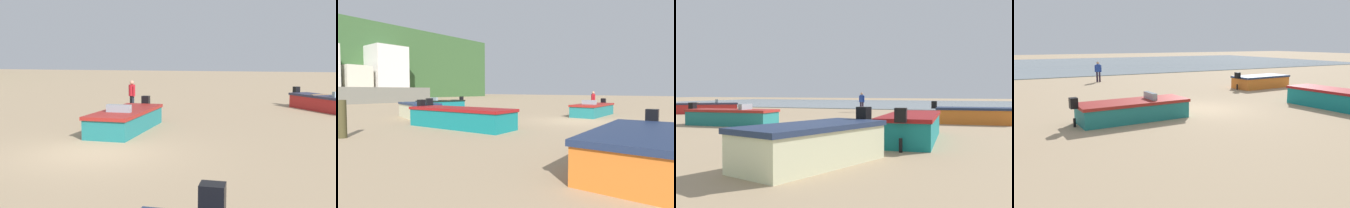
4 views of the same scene
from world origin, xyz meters
TOP-DOWN VIEW (x-y plane):
  - ground_plane at (0.00, 0.00)m, footprint 160.00×160.00m
  - boat_teal_0 at (3.71, 0.58)m, footprint 4.82×1.85m
  - boat_red_1 at (12.12, -7.07)m, footprint 4.52×3.94m
  - beach_walker_distant at (8.94, 2.57)m, footprint 0.48×0.48m

SIDE VIEW (x-z plane):
  - ground_plane at x=0.00m, z-range 0.00..0.00m
  - boat_teal_0 at x=3.71m, z-range -0.15..0.97m
  - boat_red_1 at x=12.12m, z-range -0.15..0.99m
  - beach_walker_distant at x=8.94m, z-range 0.14..1.76m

